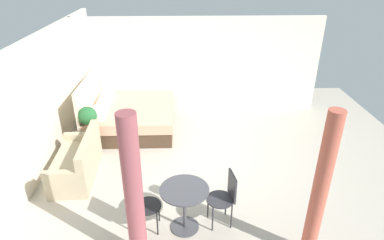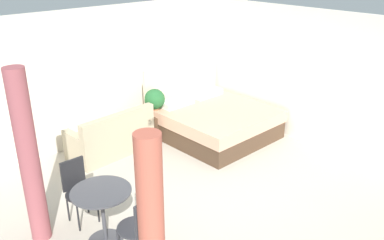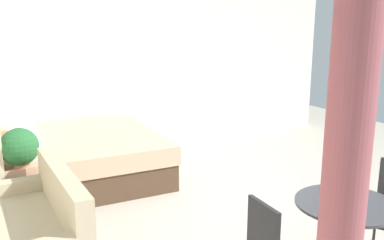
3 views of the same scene
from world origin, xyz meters
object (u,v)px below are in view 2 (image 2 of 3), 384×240
potted_plant (155,100)px  cafe_chair_near_window (77,186)px  couch (112,138)px  bed (213,120)px  cafe_chair_near_couch (140,224)px  balcony_table (102,206)px  nightstand (159,124)px

potted_plant → cafe_chair_near_window: 2.82m
potted_plant → cafe_chair_near_window: size_ratio=0.59×
cafe_chair_near_window → couch: bearing=44.4°
bed → potted_plant: bed is taller
cafe_chair_near_couch → cafe_chair_near_window: bearing=94.3°
balcony_table → cafe_chair_near_window: (0.01, 0.64, -0.00)m
bed → cafe_chair_near_couch: bed is taller
bed → nightstand: 1.08m
potted_plant → bed: bearing=-39.5°
bed → balcony_table: 3.58m
bed → nightstand: bed is taller
nightstand → cafe_chair_near_couch: (-2.44, -2.69, 0.31)m
couch → cafe_chair_near_couch: 2.99m
bed → couch: (-1.89, 0.72, -0.04)m
bed → cafe_chair_near_window: bearing=-168.6°
nightstand → cafe_chair_near_window: size_ratio=0.62×
balcony_table → cafe_chair_near_window: 0.64m
cafe_chair_near_window → cafe_chair_near_couch: bearing=-85.7°
couch → cafe_chair_near_couch: cafe_chair_near_couch is taller
potted_plant → balcony_table: potted_plant is taller
cafe_chair_near_window → cafe_chair_near_couch: (0.10, -1.28, 0.02)m
couch → cafe_chair_near_couch: size_ratio=1.67×
couch → nightstand: 1.12m
cafe_chair_near_couch → couch: bearing=63.6°
potted_plant → cafe_chair_near_couch: potted_plant is taller
potted_plant → cafe_chair_near_couch: size_ratio=0.57×
potted_plant → cafe_chair_near_couch: (-2.34, -2.67, -0.23)m
cafe_chair_near_window → bed: bearing=11.4°
cafe_chair_near_couch → balcony_table: bearing=99.6°
nightstand → cafe_chair_near_window: cafe_chair_near_window is taller
bed → balcony_table: size_ratio=2.71×
bed → cafe_chair_near_couch: bearing=-148.8°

